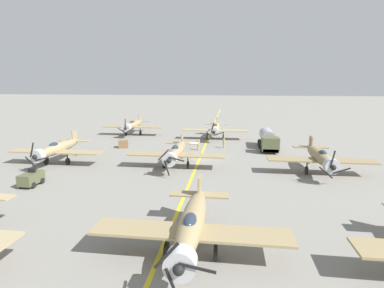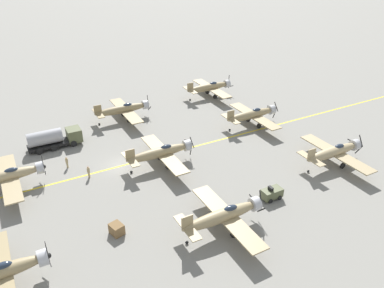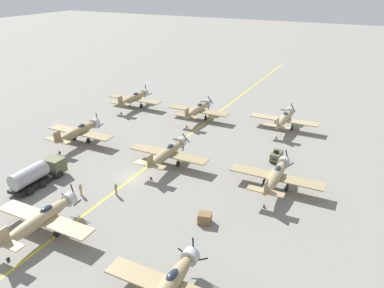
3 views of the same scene
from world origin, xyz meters
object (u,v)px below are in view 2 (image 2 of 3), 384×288
supply_crate_by_tanker (117,229)px  airplane_mid_right (224,215)px  airplane_mid_center (161,152)px  ground_crew_walking (67,162)px  tow_tractor (272,193)px  airplane_far_center (253,114)px  fuel_tanker (55,138)px  airplane_near_center (6,176)px  airplane_far_right (335,152)px  ground_crew_inspecting (89,171)px  airplane_mid_left (124,109)px  airplane_far_left (210,87)px

supply_crate_by_tanker → airplane_mid_right: bearing=64.5°
airplane_mid_center → ground_crew_walking: bearing=-112.1°
tow_tractor → airplane_mid_center: bearing=-147.9°
airplane_mid_center → ground_crew_walking: airplane_mid_center is taller
airplane_far_center → fuel_tanker: 32.12m
ground_crew_walking → supply_crate_by_tanker: size_ratio=1.14×
fuel_tanker → supply_crate_by_tanker: (23.12, 2.00, -0.90)m
airplane_near_center → airplane_far_right: airplane_near_center is taller
ground_crew_walking → tow_tractor: bearing=46.8°
ground_crew_inspecting → tow_tractor: bearing=50.3°
airplane_far_center → fuel_tanker: airplane_far_center is taller
airplane_mid_center → fuel_tanker: bearing=-132.8°
ground_crew_walking → ground_crew_inspecting: bearing=27.1°
airplane_far_right → tow_tractor: size_ratio=4.62×
fuel_tanker → ground_crew_walking: bearing=2.1°
airplane_mid_left → airplane_far_right: size_ratio=1.00×
supply_crate_by_tanker → airplane_far_left: bearing=135.3°
airplane_near_center → airplane_far_left: 42.06m
airplane_near_center → airplane_mid_center: bearing=83.9°
tow_tractor → ground_crew_inspecting: size_ratio=1.50×
airplane_mid_center → airplane_near_center: size_ratio=1.00×
airplane_near_center → ground_crew_walking: airplane_near_center is taller
airplane_far_right → airplane_mid_left: bearing=-143.3°
fuel_tanker → supply_crate_by_tanker: bearing=4.9°
airplane_far_right → ground_crew_walking: bearing=-116.7°
fuel_tanker → airplane_mid_center: bearing=44.1°
supply_crate_by_tanker → ground_crew_inspecting: bearing=178.8°
airplane_far_right → fuel_tanker: 41.13m
tow_tractor → supply_crate_by_tanker: tow_tractor is taller
airplane_mid_center → tow_tractor: airplane_mid_center is taller
airplane_far_center → supply_crate_by_tanker: 32.73m
ground_crew_inspecting → airplane_mid_right: bearing=30.6°
airplane_far_center → airplane_mid_right: (19.98, -18.59, 0.00)m
airplane_far_left → fuel_tanker: (6.85, -31.62, -0.50)m
airplane_mid_left → airplane_far_left: bearing=82.6°
airplane_near_center → ground_crew_walking: bearing=108.0°
fuel_tanker → airplane_far_right: bearing=54.5°
ground_crew_inspecting → airplane_far_right: bearing=67.3°
airplane_mid_left → ground_crew_inspecting: size_ratio=6.93×
airplane_mid_right → ground_crew_walking: size_ratio=7.17×
tow_tractor → fuel_tanker: bearing=-141.7°
ground_crew_inspecting → supply_crate_by_tanker: ground_crew_inspecting is taller
airplane_mid_right → airplane_far_right: (-4.22, 20.99, 0.00)m
airplane_mid_center → fuel_tanker: 17.44m
airplane_near_center → tow_tractor: bearing=63.1°
airplane_far_center → airplane_mid_center: bearing=-84.7°
airplane_near_center → airplane_far_right: (15.17, 40.91, 0.00)m
airplane_far_center → ground_crew_walking: airplane_far_center is taller
ground_crew_walking → supply_crate_by_tanker: ground_crew_walking is taller
airplane_far_center → airplane_near_center: (0.60, -38.51, 0.00)m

